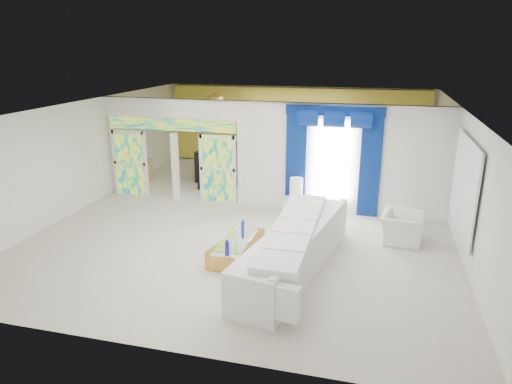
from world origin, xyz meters
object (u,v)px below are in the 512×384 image
(white_sofa, at_px, (295,250))
(console_table, at_px, (306,207))
(coffee_table, at_px, (237,248))
(armchair, at_px, (402,227))
(grand_piano, at_px, (227,162))

(white_sofa, bearing_deg, console_table, 104.96)
(white_sofa, height_order, coffee_table, white_sofa)
(coffee_table, xyz_separation_m, armchair, (3.55, 1.80, 0.15))
(white_sofa, bearing_deg, grand_piano, 129.27)
(coffee_table, xyz_separation_m, console_table, (1.08, 3.08, 0.02))
(white_sofa, height_order, grand_piano, grand_piano)
(armchair, distance_m, grand_piano, 7.26)
(armchair, xyz_separation_m, grand_piano, (-5.77, 4.40, 0.18))
(console_table, xyz_separation_m, armchair, (2.46, -1.28, 0.13))
(grand_piano, bearing_deg, armchair, -36.27)
(armchair, bearing_deg, console_table, 71.76)
(console_table, height_order, armchair, armchair)
(coffee_table, relative_size, armchair, 1.65)
(coffee_table, distance_m, grand_piano, 6.59)
(coffee_table, distance_m, console_table, 3.26)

